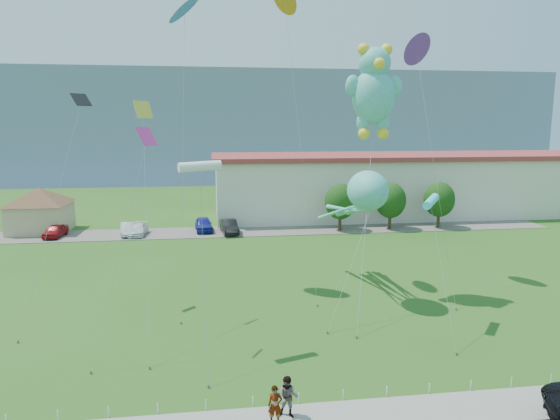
{
  "coord_description": "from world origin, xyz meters",
  "views": [
    {
      "loc": [
        -4.53,
        -21.05,
        11.97
      ],
      "look_at": [
        -0.55,
        8.0,
        7.01
      ],
      "focal_mm": 32.0,
      "sensor_mm": 36.0,
      "label": 1
    }
  ],
  "objects_px": {
    "pedestrian_left": "(275,405)",
    "teddy_bear_kite": "(374,89)",
    "warehouse": "(435,183)",
    "parked_car_white": "(138,230)",
    "parked_car_black": "(229,226)",
    "parked_car_red": "(55,231)",
    "pedestrian_right": "(288,397)",
    "parked_car_blue": "(204,224)",
    "pavilion": "(40,206)",
    "octopus_kite": "(361,200)",
    "parked_car_silver": "(128,229)"
  },
  "relations": [
    {
      "from": "pedestrian_left",
      "to": "octopus_kite",
      "type": "relative_size",
      "value": 0.13
    },
    {
      "from": "pedestrian_left",
      "to": "parked_car_black",
      "type": "relative_size",
      "value": 0.34
    },
    {
      "from": "parked_car_red",
      "to": "octopus_kite",
      "type": "xyz_separation_m",
      "value": [
        27.15,
        -22.69,
        6.16
      ]
    },
    {
      "from": "pedestrian_left",
      "to": "teddy_bear_kite",
      "type": "relative_size",
      "value": 0.09
    },
    {
      "from": "parked_car_blue",
      "to": "parked_car_black",
      "type": "distance_m",
      "value": 3.3
    },
    {
      "from": "parked_car_red",
      "to": "warehouse",
      "type": "bearing_deg",
      "value": 17.55
    },
    {
      "from": "parked_car_white",
      "to": "warehouse",
      "type": "bearing_deg",
      "value": 17.13
    },
    {
      "from": "parked_car_white",
      "to": "parked_car_blue",
      "type": "distance_m",
      "value": 7.26
    },
    {
      "from": "pedestrian_left",
      "to": "parked_car_white",
      "type": "xyz_separation_m",
      "value": [
        -10.51,
        37.16,
        -0.23
      ]
    },
    {
      "from": "parked_car_red",
      "to": "parked_car_white",
      "type": "bearing_deg",
      "value": 4.62
    },
    {
      "from": "parked_car_red",
      "to": "octopus_kite",
      "type": "height_order",
      "value": "octopus_kite"
    },
    {
      "from": "pavilion",
      "to": "parked_car_red",
      "type": "distance_m",
      "value": 4.75
    },
    {
      "from": "pavilion",
      "to": "parked_car_red",
      "type": "relative_size",
      "value": 2.26
    },
    {
      "from": "parked_car_white",
      "to": "parked_car_black",
      "type": "relative_size",
      "value": 0.91
    },
    {
      "from": "pedestrian_left",
      "to": "teddy_bear_kite",
      "type": "distance_m",
      "value": 22.12
    },
    {
      "from": "parked_car_black",
      "to": "teddy_bear_kite",
      "type": "bearing_deg",
      "value": -73.19
    },
    {
      "from": "parked_car_silver",
      "to": "teddy_bear_kite",
      "type": "height_order",
      "value": "teddy_bear_kite"
    },
    {
      "from": "octopus_kite",
      "to": "pedestrian_left",
      "type": "bearing_deg",
      "value": -118.11
    },
    {
      "from": "pedestrian_left",
      "to": "parked_car_silver",
      "type": "relative_size",
      "value": 0.39
    },
    {
      "from": "parked_car_white",
      "to": "pavilion",
      "type": "bearing_deg",
      "value": 165.37
    },
    {
      "from": "parked_car_blue",
      "to": "parked_car_white",
      "type": "bearing_deg",
      "value": -174.61
    },
    {
      "from": "pedestrian_right",
      "to": "parked_car_red",
      "type": "xyz_separation_m",
      "value": [
        -19.86,
        37.05,
        -0.23
      ]
    },
    {
      "from": "pavilion",
      "to": "octopus_kite",
      "type": "xyz_separation_m",
      "value": [
        29.65,
        -26.03,
        3.89
      ]
    },
    {
      "from": "parked_car_red",
      "to": "parked_car_black",
      "type": "height_order",
      "value": "parked_car_black"
    },
    {
      "from": "warehouse",
      "to": "parked_car_black",
      "type": "bearing_deg",
      "value": -160.81
    },
    {
      "from": "parked_car_red",
      "to": "teddy_bear_kite",
      "type": "xyz_separation_m",
      "value": [
        27.98,
        -22.25,
        13.67
      ]
    },
    {
      "from": "pedestrian_left",
      "to": "parked_car_blue",
      "type": "xyz_separation_m",
      "value": [
        -3.37,
        38.44,
        -0.06
      ]
    },
    {
      "from": "parked_car_black",
      "to": "octopus_kite",
      "type": "bearing_deg",
      "value": -75.47
    },
    {
      "from": "octopus_kite",
      "to": "pedestrian_right",
      "type": "bearing_deg",
      "value": -116.92
    },
    {
      "from": "pavilion",
      "to": "teddy_bear_kite",
      "type": "relative_size",
      "value": 0.53
    },
    {
      "from": "warehouse",
      "to": "parked_car_white",
      "type": "xyz_separation_m",
      "value": [
        -38.74,
        -9.62,
        -3.45
      ]
    },
    {
      "from": "pavilion",
      "to": "pedestrian_left",
      "type": "bearing_deg",
      "value": -61.9
    },
    {
      "from": "pedestrian_right",
      "to": "teddy_bear_kite",
      "type": "xyz_separation_m",
      "value": [
        8.12,
        14.8,
        13.44
      ]
    },
    {
      "from": "pavilion",
      "to": "parked_car_red",
      "type": "xyz_separation_m",
      "value": [
        2.5,
        -3.35,
        -2.27
      ]
    },
    {
      "from": "warehouse",
      "to": "teddy_bear_kite",
      "type": "distance_m",
      "value": 38.54
    },
    {
      "from": "pavilion",
      "to": "warehouse",
      "type": "height_order",
      "value": "warehouse"
    },
    {
      "from": "pedestrian_right",
      "to": "parked_car_red",
      "type": "height_order",
      "value": "pedestrian_right"
    },
    {
      "from": "parked_car_black",
      "to": "parked_car_red",
      "type": "bearing_deg",
      "value": 171.69
    },
    {
      "from": "pavilion",
      "to": "parked_car_white",
      "type": "height_order",
      "value": "pavilion"
    },
    {
      "from": "parked_car_white",
      "to": "octopus_kite",
      "type": "bearing_deg",
      "value": -47.44
    },
    {
      "from": "parked_car_silver",
      "to": "octopus_kite",
      "type": "bearing_deg",
      "value": -57.28
    },
    {
      "from": "pedestrian_left",
      "to": "parked_car_red",
      "type": "distance_m",
      "value": 42.11
    },
    {
      "from": "parked_car_red",
      "to": "parked_car_silver",
      "type": "bearing_deg",
      "value": 5.98
    },
    {
      "from": "pedestrian_left",
      "to": "pedestrian_right",
      "type": "bearing_deg",
      "value": 40.0
    },
    {
      "from": "pedestrian_right",
      "to": "teddy_bear_kite",
      "type": "height_order",
      "value": "teddy_bear_kite"
    },
    {
      "from": "parked_car_silver",
      "to": "parked_car_black",
      "type": "xyz_separation_m",
      "value": [
        11.13,
        -0.6,
        0.09
      ]
    },
    {
      "from": "parked_car_black",
      "to": "octopus_kite",
      "type": "height_order",
      "value": "octopus_kite"
    },
    {
      "from": "teddy_bear_kite",
      "to": "pedestrian_left",
      "type": "bearing_deg",
      "value": -119.84
    },
    {
      "from": "warehouse",
      "to": "pedestrian_left",
      "type": "distance_m",
      "value": 54.73
    },
    {
      "from": "warehouse",
      "to": "pedestrian_right",
      "type": "xyz_separation_m",
      "value": [
        -27.64,
        -46.4,
        -3.14
      ]
    }
  ]
}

